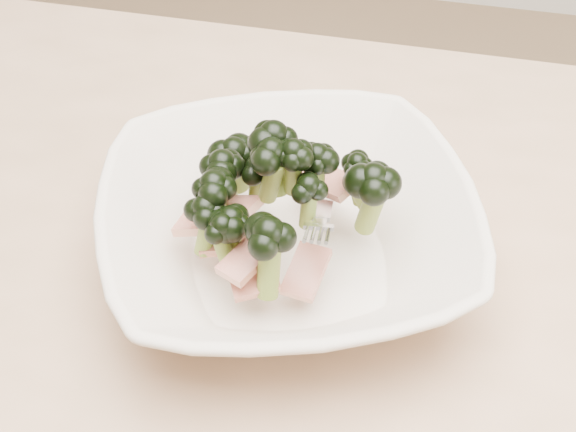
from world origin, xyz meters
name	(u,v)px	position (x,y,z in m)	size (l,w,h in m)	color
dining_table	(391,398)	(0.00, 0.00, 0.65)	(1.20, 0.80, 0.75)	tan
broccoli_dish	(286,225)	(-0.10, 0.04, 0.79)	(0.37, 0.37, 0.13)	beige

